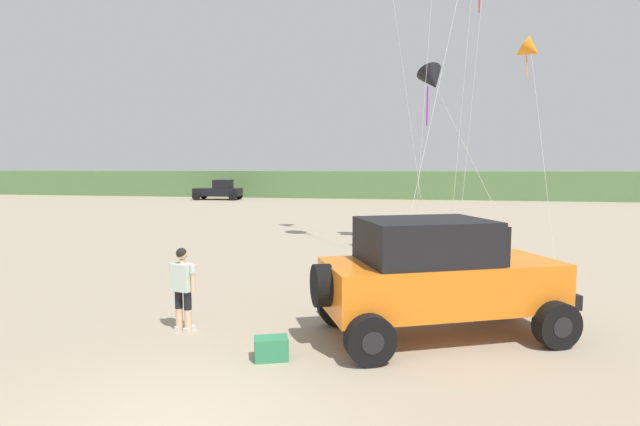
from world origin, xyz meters
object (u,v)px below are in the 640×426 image
(person_watching, at_px, (183,285))
(kite_yellow_diamond, at_px, (531,50))
(jeep, at_px, (438,275))
(distant_pickup, at_px, (219,190))
(cooler_box, at_px, (271,348))
(kite_red_delta, at_px, (432,80))

(person_watching, height_order, kite_yellow_diamond, kite_yellow_diamond)
(jeep, distance_m, distant_pickup, 41.46)
(person_watching, bearing_deg, cooler_box, -26.15)
(person_watching, distance_m, distant_pickup, 40.01)
(jeep, xyz_separation_m, kite_yellow_diamond, (4.29, 13.40, 7.01))
(jeep, height_order, person_watching, jeep)
(person_watching, relative_size, kite_yellow_diamond, 0.19)
(cooler_box, distance_m, distant_pickup, 41.78)
(distant_pickup, bearing_deg, jeep, -61.76)
(cooler_box, bearing_deg, kite_red_delta, 53.01)
(person_watching, xyz_separation_m, kite_yellow_diamond, (9.17, 14.07, 7.28))
(cooler_box, bearing_deg, person_watching, 133.25)
(kite_red_delta, bearing_deg, jeep, -90.38)
(kite_yellow_diamond, bearing_deg, jeep, -107.75)
(distant_pickup, relative_size, kite_red_delta, 0.69)
(jeep, height_order, cooler_box, jeep)
(person_watching, distance_m, kite_yellow_diamond, 18.31)
(kite_red_delta, bearing_deg, distant_pickup, 124.52)
(jeep, height_order, kite_yellow_diamond, kite_yellow_diamond)
(jeep, distance_m, kite_red_delta, 9.35)
(person_watching, relative_size, kite_red_delta, 0.25)
(kite_yellow_diamond, xyz_separation_m, kite_red_delta, (-4.24, -5.47, -2.05))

